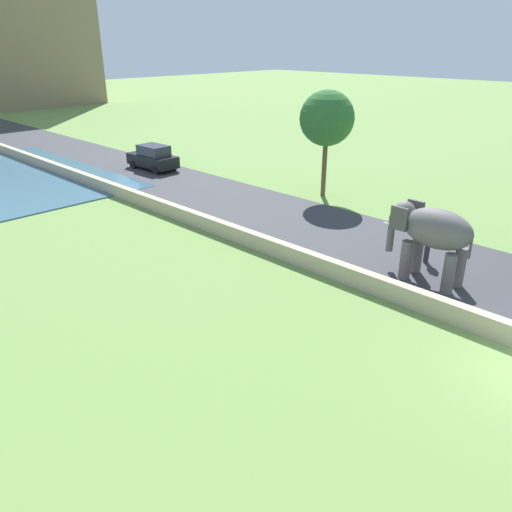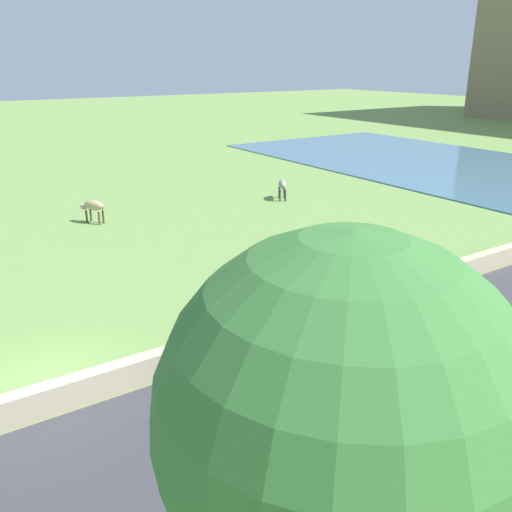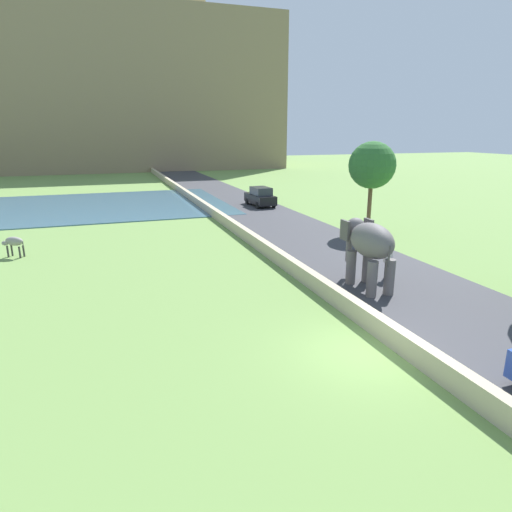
{
  "view_description": "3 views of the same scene",
  "coord_description": "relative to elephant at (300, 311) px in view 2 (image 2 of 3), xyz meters",
  "views": [
    {
      "loc": [
        -13.67,
        -2.36,
        8.67
      ],
      "look_at": [
        -1.27,
        9.8,
        1.12
      ],
      "focal_mm": 35.02,
      "sensor_mm": 36.0,
      "label": 1
    },
    {
      "loc": [
        12.33,
        -1.92,
        7.5
      ],
      "look_at": [
        -1.15,
        6.99,
        1.65
      ],
      "focal_mm": 37.75,
      "sensor_mm": 36.0,
      "label": 2
    },
    {
      "loc": [
        -7.36,
        -10.87,
        6.76
      ],
      "look_at": [
        -1.38,
        6.27,
        1.65
      ],
      "focal_mm": 31.23,
      "sensor_mm": 36.0,
      "label": 3
    }
  ],
  "objects": [
    {
      "name": "ground_plane",
      "position": [
        -3.43,
        -5.2,
        -2.04
      ],
      "size": [
        220.0,
        220.0,
        0.0
      ],
      "primitive_type": "plane",
      "color": "#6B8E47"
    },
    {
      "name": "tree_mid",
      "position": [
        5.93,
        -4.22,
        2.46
      ],
      "size": [
        3.45,
        3.45,
        6.24
      ],
      "color": "brown",
      "rests_on": "ground"
    },
    {
      "name": "lake",
      "position": [
        -17.43,
        27.82,
        -2.0
      ],
      "size": [
        36.0,
        18.0,
        0.08
      ],
      "primitive_type": "cube",
      "color": "#426B84",
      "rests_on": "ground"
    },
    {
      "name": "elephant",
      "position": [
        0.0,
        0.0,
        0.0
      ],
      "size": [
        1.47,
        3.48,
        2.99
      ],
      "color": "#605B5B",
      "rests_on": "ground"
    },
    {
      "name": "cow_tan",
      "position": [
        -16.81,
        0.31,
        -1.2
      ],
      "size": [
        1.35,
        1.03,
        1.15
      ],
      "color": "tan",
      "rests_on": "ground"
    },
    {
      "name": "cow_grey",
      "position": [
        -15.59,
        10.88,
        -1.2
      ],
      "size": [
        1.35,
        1.03,
        1.15
      ],
      "color": "gray",
      "rests_on": "ground"
    },
    {
      "name": "person_beside_elephant",
      "position": [
        1.61,
        0.77,
        -1.16
      ],
      "size": [
        0.36,
        0.22,
        1.63
      ],
      "color": "#33333D",
      "rests_on": "ground"
    }
  ]
}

